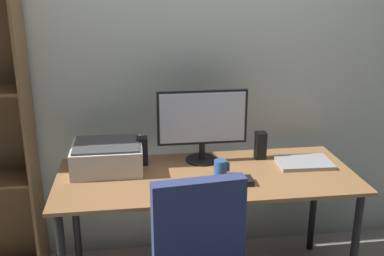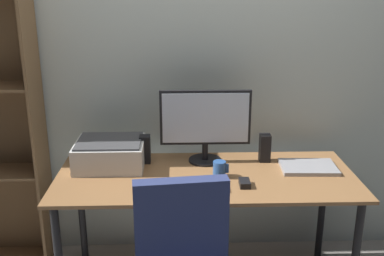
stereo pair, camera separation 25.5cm
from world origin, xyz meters
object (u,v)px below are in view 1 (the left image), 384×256
at_px(keyboard, 204,187).
at_px(mouse, 247,181).
at_px(laptop, 304,162).
at_px(printer, 107,156).
at_px(coffee_mug, 220,168).
at_px(monitor, 202,121).
at_px(speaker_right, 260,145).
at_px(desk, 207,187).
at_px(speaker_left, 142,151).

distance_m(keyboard, mouse, 0.24).
bearing_deg(laptop, printer, 178.36).
bearing_deg(coffee_mug, mouse, -44.98).
height_order(monitor, speaker_right, monitor).
relative_size(coffee_mug, speaker_right, 0.54).
height_order(desk, laptop, laptop).
bearing_deg(monitor, laptop, -13.07).
xyz_separation_m(desk, laptop, (0.61, 0.07, 0.09)).
bearing_deg(laptop, coffee_mug, -167.22).
distance_m(desk, speaker_right, 0.45).
bearing_deg(printer, desk, -15.37).
bearing_deg(keyboard, mouse, 6.89).
relative_size(desk, keyboard, 5.85).
bearing_deg(monitor, printer, -174.17).
xyz_separation_m(mouse, speaker_right, (0.17, 0.35, 0.07)).
distance_m(speaker_right, printer, 0.93).
relative_size(mouse, speaker_right, 0.56).
bearing_deg(monitor, speaker_left, -178.76).
height_order(mouse, printer, printer).
distance_m(monitor, coffee_mug, 0.32).
distance_m(monitor, mouse, 0.47).
height_order(desk, coffee_mug, coffee_mug).
bearing_deg(speaker_right, keyboard, -137.11).
bearing_deg(coffee_mug, desk, 161.38).
bearing_deg(speaker_right, desk, -151.07).
distance_m(mouse, speaker_left, 0.66).
xyz_separation_m(laptop, printer, (-1.17, 0.08, 0.07)).
bearing_deg(desk, coffee_mug, -18.62).
relative_size(mouse, laptop, 0.30).
xyz_separation_m(speaker_left, printer, (-0.20, -0.05, -0.00)).
bearing_deg(keyboard, printer, 147.18).
xyz_separation_m(desk, coffee_mug, (0.07, -0.02, 0.13)).
bearing_deg(desk, speaker_left, 150.24).
xyz_separation_m(speaker_right, printer, (-0.93, -0.05, -0.00)).
bearing_deg(printer, speaker_left, 13.81).
relative_size(coffee_mug, speaker_left, 0.54).
bearing_deg(speaker_right, printer, -176.92).
distance_m(mouse, coffee_mug, 0.18).
bearing_deg(keyboard, speaker_right, 42.84).
xyz_separation_m(monitor, mouse, (0.19, -0.36, -0.24)).
relative_size(coffee_mug, printer, 0.23).
distance_m(laptop, speaker_right, 0.28).
xyz_separation_m(keyboard, coffee_mug, (0.12, 0.15, 0.04)).
relative_size(speaker_left, printer, 0.43).
height_order(desk, mouse, mouse).
bearing_deg(mouse, coffee_mug, 136.03).
bearing_deg(laptop, speaker_right, 153.27).
bearing_deg(laptop, desk, -170.79).
xyz_separation_m(desk, speaker_right, (0.37, 0.20, 0.16)).
height_order(keyboard, coffee_mug, coffee_mug).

